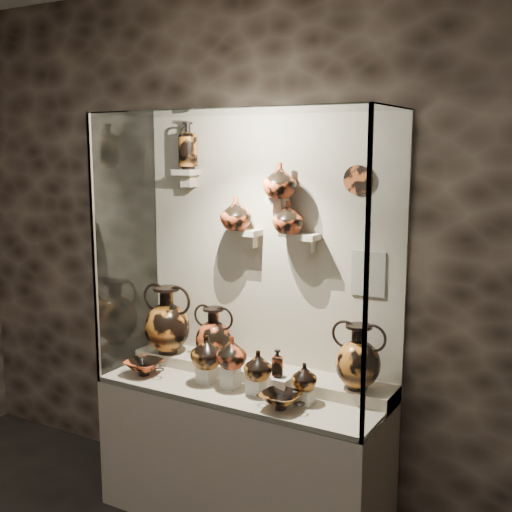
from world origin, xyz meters
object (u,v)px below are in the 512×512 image
at_px(kylix_left, 144,366).
at_px(ovoid_vase_c, 288,217).
at_px(jug_b, 232,352).
at_px(jug_e, 304,376).
at_px(jug_a, 207,351).
at_px(amphora_left, 167,320).
at_px(jug_c, 258,365).
at_px(amphora_right, 358,357).
at_px(amphora_mid, 214,334).
at_px(kylix_right, 281,399).
at_px(lekythos_tall, 188,143).
at_px(ovoid_vase_a, 236,213).
at_px(ovoid_vase_b, 280,180).

relative_size(kylix_left, ovoid_vase_c, 1.52).
xyz_separation_m(jug_b, jug_e, (0.45, 0.03, -0.07)).
bearing_deg(jug_a, jug_b, -22.03).
bearing_deg(jug_b, amphora_left, -176.14).
relative_size(jug_c, kylix_left, 0.60).
bearing_deg(amphora_right, amphora_mid, 157.04).
height_order(amphora_left, jug_a, amphora_left).
height_order(amphora_right, kylix_left, amphora_right).
xyz_separation_m(kylix_right, ovoid_vase_c, (-0.16, 0.38, 0.93)).
bearing_deg(amphora_right, amphora_left, 158.07).
bearing_deg(jug_a, amphora_right, -8.83).
height_order(jug_b, jug_e, jug_b).
xyz_separation_m(kylix_right, lekythos_tall, (-0.86, 0.40, 1.35)).
xyz_separation_m(amphora_left, kylix_right, (0.97, -0.29, -0.23)).
relative_size(jug_a, jug_c, 1.19).
distance_m(lekythos_tall, ovoid_vase_c, 0.82).
xyz_separation_m(amphora_left, kylix_left, (0.01, -0.25, -0.23)).
height_order(kylix_left, ovoid_vase_c, ovoid_vase_c).
bearing_deg(jug_c, amphora_mid, 155.74).
bearing_deg(amphora_mid, amphora_right, 23.27).
bearing_deg(jug_e, lekythos_tall, 168.42).
xyz_separation_m(ovoid_vase_a, ovoid_vase_b, (0.29, -0.00, 0.20)).
distance_m(jug_a, jug_c, 0.35).
bearing_deg(amphora_right, ovoid_vase_a, 152.96).
distance_m(jug_a, kylix_right, 0.58).
height_order(jug_a, jug_c, jug_a).
xyz_separation_m(kylix_right, ovoid_vase_a, (-0.50, 0.37, 0.93)).
height_order(jug_e, ovoid_vase_c, ovoid_vase_c).
relative_size(amphora_left, jug_a, 2.18).
height_order(amphora_right, ovoid_vase_b, ovoid_vase_b).
xyz_separation_m(ovoid_vase_a, ovoid_vase_c, (0.35, 0.01, -0.01)).
distance_m(jug_b, ovoid_vase_c, 0.83).
distance_m(lekythos_tall, ovoid_vase_a, 0.55).
distance_m(ovoid_vase_a, ovoid_vase_b, 0.36).
xyz_separation_m(jug_b, lekythos_tall, (-0.49, 0.29, 1.18)).
distance_m(jug_c, kylix_left, 0.77).
distance_m(kylix_left, ovoid_vase_a, 1.09).
relative_size(amphora_left, kylix_right, 1.59).
bearing_deg(amphora_right, ovoid_vase_c, 149.11).
bearing_deg(amphora_mid, ovoid_vase_a, 47.29).
bearing_deg(jug_b, ovoid_vase_b, 78.14).
bearing_deg(amphora_left, lekythos_tall, 59.88).
height_order(jug_c, ovoid_vase_c, ovoid_vase_c).
relative_size(jug_c, ovoid_vase_c, 0.90).
bearing_deg(amphora_left, kylix_left, -73.12).
height_order(jug_b, kylix_right, jug_b).
bearing_deg(amphora_mid, amphora_left, -152.84).
distance_m(amphora_right, ovoid_vase_c, 0.87).
height_order(kylix_left, kylix_right, kylix_left).
bearing_deg(jug_e, kylix_left, -170.64).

